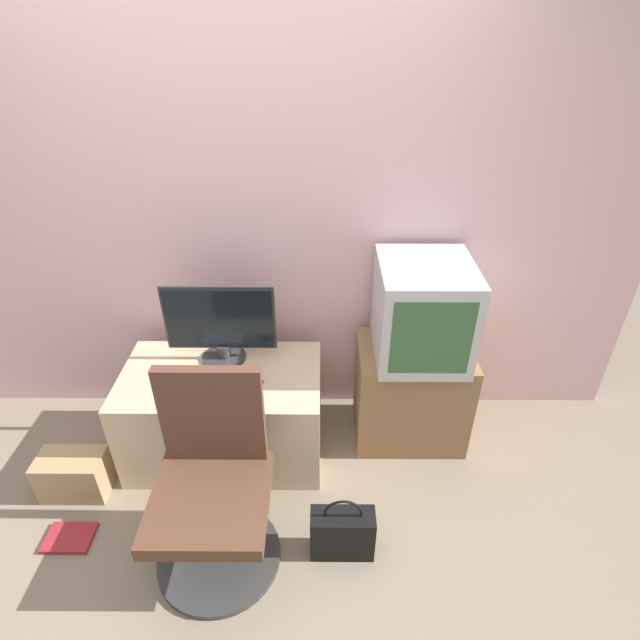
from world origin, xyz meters
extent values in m
plane|color=#7F705B|center=(0.00, 0.00, 0.00)|extent=(12.00, 12.00, 0.00)
cube|color=beige|center=(0.00, 1.32, 1.30)|extent=(4.40, 0.05, 2.60)
cube|color=#CCB289|center=(-0.11, 0.88, 0.27)|extent=(1.05, 0.60, 0.54)
cube|color=olive|center=(0.93, 1.02, 0.30)|extent=(0.62, 0.45, 0.60)
cylinder|color=#2D2D2D|center=(-0.11, 1.01, 0.55)|extent=(0.23, 0.23, 0.02)
cylinder|color=#2D2D2D|center=(-0.11, 1.01, 0.60)|extent=(0.07, 0.07, 0.07)
cube|color=#2D2D2D|center=(-0.11, 1.02, 0.80)|extent=(0.59, 0.01, 0.37)
cube|color=black|center=(-0.11, 1.01, 0.80)|extent=(0.56, 0.02, 0.34)
cube|color=white|center=(-0.12, 0.80, 0.55)|extent=(0.32, 0.14, 0.01)
ellipsoid|color=black|center=(0.09, 0.80, 0.56)|extent=(0.07, 0.03, 0.03)
cube|color=#B7B7BC|center=(0.94, 1.00, 0.86)|extent=(0.47, 0.51, 0.51)
cube|color=#335B33|center=(0.94, 0.75, 0.86)|extent=(0.38, 0.01, 0.40)
cylinder|color=#333333|center=(-0.05, 0.19, 0.01)|extent=(0.57, 0.57, 0.03)
cylinder|color=#4C4C51|center=(-0.05, 0.19, 0.20)|extent=(0.05, 0.05, 0.34)
cube|color=#513323|center=(-0.05, 0.19, 0.40)|extent=(0.50, 0.50, 0.07)
cube|color=#513323|center=(-0.05, 0.41, 0.69)|extent=(0.45, 0.05, 0.50)
cube|color=#A3845B|center=(-0.86, 0.57, 0.12)|extent=(0.34, 0.20, 0.24)
cube|color=black|center=(0.52, 0.23, 0.13)|extent=(0.29, 0.12, 0.26)
torus|color=black|center=(0.52, 0.23, 0.27)|extent=(0.17, 0.01, 0.17)
cube|color=maroon|center=(-0.79, 0.28, 0.01)|extent=(0.22, 0.16, 0.02)
camera|label=1|loc=(0.42, -1.18, 2.18)|focal=28.00mm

